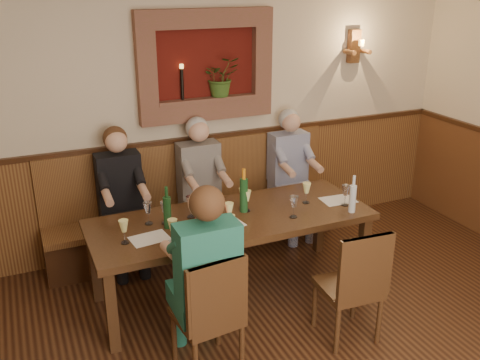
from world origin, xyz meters
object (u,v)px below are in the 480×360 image
object	(u,v)px
person_bench_mid	(202,199)
wine_bottle_green_a	(244,194)
person_bench_left	(123,213)
spittoon_bucket	(207,211)
wine_bottle_green_b	(167,211)
dining_table	(232,225)
water_bottle	(353,198)
bench	(196,218)
person_chair_front	(204,293)
person_bench_right	(291,185)
chair_near_left	(208,335)
chair_near_right	(348,306)

from	to	relation	value
person_bench_mid	wine_bottle_green_a	bearing A→B (deg)	-82.43
person_bench_left	spittoon_bucket	world-z (taller)	person_bench_left
wine_bottle_green_a	wine_bottle_green_b	xyz separation A→B (m)	(-0.69, -0.04, -0.02)
dining_table	water_bottle	xyz separation A→B (m)	(0.99, -0.32, 0.21)
person_bench_left	water_bottle	size ratio (longest dim) A/B	4.16
wine_bottle_green_a	bench	bearing A→B (deg)	98.91
bench	wine_bottle_green_a	size ratio (longest dim) A/B	7.67
bench	person_chair_front	distance (m)	1.82
wine_bottle_green_b	person_bench_right	bearing A→B (deg)	27.35
chair_near_left	chair_near_right	distance (m)	1.12
chair_near_right	person_bench_mid	distance (m)	1.87
bench	chair_near_left	bearing A→B (deg)	-106.66
person_bench_right	person_chair_front	world-z (taller)	person_chair_front
dining_table	person_chair_front	xyz separation A→B (m)	(-0.53, -0.78, -0.08)
chair_near_right	person_bench_right	bearing A→B (deg)	79.40
person_bench_left	wine_bottle_green_b	xyz separation A→B (m)	(0.20, -0.82, 0.32)
person_bench_mid	spittoon_bucket	distance (m)	0.97
bench	person_bench_left	xyz separation A→B (m)	(-0.76, -0.10, 0.24)
chair_near_right	person_bench_left	distance (m)	2.24
bench	spittoon_bucket	distance (m)	1.15
person_bench_left	water_bottle	world-z (taller)	person_bench_left
spittoon_bucket	wine_bottle_green_a	distance (m)	0.39
person_chair_front	person_bench_right	bearing A→B (deg)	45.72
person_bench_mid	person_chair_front	xyz separation A→B (m)	(-0.57, -1.62, 0.02)
person_bench_left	person_chair_front	world-z (taller)	person_chair_front
wine_bottle_green_a	chair_near_right	bearing A→B (deg)	-65.52
spittoon_bucket	wine_bottle_green_b	bearing A→B (deg)	168.43
person_bench_right	wine_bottle_green_a	world-z (taller)	person_bench_right
wine_bottle_green_a	spittoon_bucket	bearing A→B (deg)	-163.82
person_bench_left	person_bench_right	bearing A→B (deg)	0.01
person_bench_mid	wine_bottle_green_b	xyz separation A→B (m)	(-0.59, -0.82, 0.32)
bench	person_bench_mid	world-z (taller)	person_bench_mid
person_bench_mid	water_bottle	world-z (taller)	person_bench_mid
wine_bottle_green_a	water_bottle	world-z (taller)	wine_bottle_green_a
person_chair_front	wine_bottle_green_a	distance (m)	1.12
bench	water_bottle	xyz separation A→B (m)	(0.99, -1.27, 0.55)
chair_near_right	person_bench_right	xyz separation A→B (m)	(0.45, 1.76, 0.29)
chair_near_left	spittoon_bucket	xyz separation A→B (m)	(0.30, 0.79, 0.59)
bench	wine_bottle_green_b	world-z (taller)	bench
person_bench_mid	water_bottle	distance (m)	1.54
person_bench_mid	person_bench_right	distance (m)	1.01
wine_bottle_green_b	person_chair_front	bearing A→B (deg)	-88.66
person_chair_front	wine_bottle_green_a	bearing A→B (deg)	51.10
person_bench_right	person_bench_left	bearing A→B (deg)	-179.99
chair_near_left	person_bench_mid	bearing A→B (deg)	64.81
dining_table	water_bottle	distance (m)	1.06
person_chair_front	wine_bottle_green_b	distance (m)	0.85
water_bottle	chair_near_left	bearing A→B (deg)	-161.40
chair_near_left	person_bench_right	bearing A→B (deg)	40.33
spittoon_bucket	wine_bottle_green_b	distance (m)	0.33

